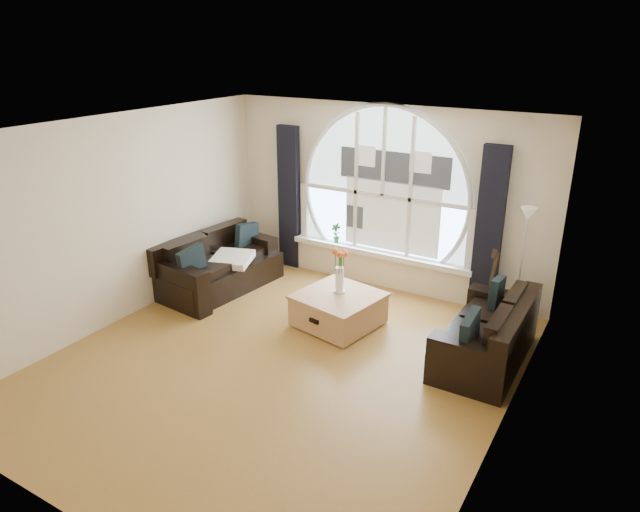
{
  "coord_description": "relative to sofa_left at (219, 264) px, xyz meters",
  "views": [
    {
      "loc": [
        3.35,
        -4.76,
        3.61
      ],
      "look_at": [
        0.0,
        0.9,
        1.05
      ],
      "focal_mm": 32.17,
      "sensor_mm": 36.0,
      "label": 1
    }
  ],
  "objects": [
    {
      "name": "wall_right",
      "position": [
        4.49,
        -1.3,
        0.95
      ],
      "size": [
        0.01,
        5.5,
        2.7
      ],
      "primitive_type": "cube",
      "color": "beige",
      "rests_on": "ground"
    },
    {
      "name": "ceiling",
      "position": [
        1.99,
        -1.3,
        2.3
      ],
      "size": [
        5.0,
        5.5,
        0.01
      ],
      "primitive_type": "cube",
      "color": "silver",
      "rests_on": "ground"
    },
    {
      "name": "window_frame",
      "position": [
        1.99,
        1.39,
        1.23
      ],
      "size": [
        2.76,
        0.08,
        2.15
      ],
      "primitive_type": "cube",
      "color": "white",
      "rests_on": "wall_back"
    },
    {
      "name": "throw_blanket",
      "position": [
        0.21,
        0.05,
        0.1
      ],
      "size": [
        0.69,
        0.69,
        0.1
      ],
      "primitive_type": "cube",
      "rotation": [
        0.0,
        0.0,
        0.32
      ],
      "color": "silver",
      "rests_on": "sofa_left"
    },
    {
      "name": "curtain_right",
      "position": [
        3.59,
        1.33,
        0.75
      ],
      "size": [
        0.35,
        0.12,
        2.3
      ],
      "primitive_type": "cube",
      "color": "black",
      "rests_on": "ground"
    },
    {
      "name": "guitar",
      "position": [
        3.79,
        1.01,
        0.13
      ],
      "size": [
        0.42,
        0.34,
        1.06
      ],
      "primitive_type": "cube",
      "rotation": [
        0.0,
        0.0,
        -0.3
      ],
      "color": "brown",
      "rests_on": "ground"
    },
    {
      "name": "potted_plant",
      "position": [
        1.24,
        1.35,
        0.3
      ],
      "size": [
        0.17,
        0.12,
        0.31
      ],
      "primitive_type": "imported",
      "rotation": [
        0.0,
        0.0,
        -0.08
      ],
      "color": "#1E6023",
      "rests_on": "window_sill"
    },
    {
      "name": "sofa_right",
      "position": [
        4.0,
        -0.01,
        0.0
      ],
      "size": [
        0.85,
        1.7,
        0.75
      ],
      "primitive_type": "cube",
      "rotation": [
        0.0,
        0.0,
        -0.0
      ],
      "color": "black",
      "rests_on": "ground"
    },
    {
      "name": "window_sill",
      "position": [
        1.99,
        1.35,
        0.11
      ],
      "size": [
        2.9,
        0.22,
        0.08
      ],
      "primitive_type": "cube",
      "color": "white",
      "rests_on": "wall_back"
    },
    {
      "name": "wall_back",
      "position": [
        1.99,
        1.45,
        0.95
      ],
      "size": [
        5.0,
        0.01,
        2.7
      ],
      "primitive_type": "cube",
      "color": "beige",
      "rests_on": "ground"
    },
    {
      "name": "sofa_left",
      "position": [
        0.0,
        0.0,
        0.0
      ],
      "size": [
        1.13,
        1.94,
        0.82
      ],
      "primitive_type": "cube",
      "rotation": [
        0.0,
        0.0,
        -0.12
      ],
      "color": "black",
      "rests_on": "ground"
    },
    {
      "name": "curtain_left",
      "position": [
        0.39,
        1.33,
        0.75
      ],
      "size": [
        0.35,
        0.12,
        2.3
      ],
      "primitive_type": "cube",
      "color": "black",
      "rests_on": "ground"
    },
    {
      "name": "floor_lamp",
      "position": [
        4.09,
        1.12,
        0.4
      ],
      "size": [
        0.24,
        0.24,
        1.6
      ],
      "primitive_type": "cube",
      "color": "#B2B2B2",
      "rests_on": "ground"
    },
    {
      "name": "ground",
      "position": [
        1.99,
        -1.3,
        -0.4
      ],
      "size": [
        5.0,
        5.5,
        0.01
      ],
      "primitive_type": "cube",
      "color": "brown",
      "rests_on": "ground"
    },
    {
      "name": "coffee_chest",
      "position": [
        2.1,
        -0.12,
        -0.16
      ],
      "size": [
        1.14,
        1.14,
        0.48
      ],
      "primitive_type": "cube",
      "rotation": [
        0.0,
        0.0,
        -0.19
      ],
      "color": "tan",
      "rests_on": "ground"
    },
    {
      "name": "wall_left",
      "position": [
        -0.51,
        -1.3,
        0.95
      ],
      "size": [
        0.01,
        5.5,
        2.7
      ],
      "primitive_type": "cube",
      "color": "beige",
      "rests_on": "ground"
    },
    {
      "name": "vase_flowers",
      "position": [
        2.07,
        -0.05,
        0.43
      ],
      "size": [
        0.24,
        0.24,
        0.7
      ],
      "primitive_type": "cube",
      "color": "white",
      "rests_on": "coffee_chest"
    },
    {
      "name": "arched_window",
      "position": [
        1.99,
        1.42,
        1.23
      ],
      "size": [
        2.6,
        0.06,
        2.15
      ],
      "primitive_type": "cube",
      "color": "silver",
      "rests_on": "wall_back"
    },
    {
      "name": "attic_slope",
      "position": [
        4.19,
        -1.3,
        1.95
      ],
      "size": [
        0.92,
        5.5,
        0.72
      ],
      "primitive_type": "cube",
      "color": "silver",
      "rests_on": "ground"
    },
    {
      "name": "neighbor_house",
      "position": [
        2.14,
        1.4,
        1.1
      ],
      "size": [
        1.7,
        0.02,
        1.5
      ],
      "primitive_type": "cube",
      "color": "silver",
      "rests_on": "wall_back"
    },
    {
      "name": "wall_front",
      "position": [
        1.99,
        -4.05,
        0.95
      ],
      "size": [
        5.0,
        0.01,
        2.7
      ],
      "primitive_type": "cube",
      "color": "beige",
      "rests_on": "ground"
    }
  ]
}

